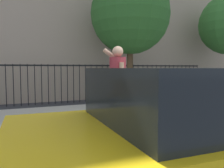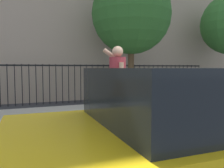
{
  "view_description": "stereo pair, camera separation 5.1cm",
  "coord_description": "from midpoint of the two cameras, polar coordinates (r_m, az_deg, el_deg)",
  "views": [
    {
      "loc": [
        -2.83,
        -3.36,
        1.45
      ],
      "look_at": [
        -0.91,
        1.17,
        1.1
      ],
      "focal_mm": 36.3,
      "sensor_mm": 36.0,
      "label": 1
    },
    {
      "loc": [
        -2.78,
        -3.38,
        1.45
      ],
      "look_at": [
        -0.91,
        1.17,
        1.1
      ],
      "focal_mm": 36.3,
      "sensor_mm": 36.0,
      "label": 2
    }
  ],
  "objects": [
    {
      "name": "iron_fence",
      "position": [
        9.7,
        -5.55,
        1.52
      ],
      "size": [
        12.03,
        0.04,
        1.6
      ],
      "color": "black",
      "rests_on": "ground"
    },
    {
      "name": "pedestrian_on_phone",
      "position": [
        4.63,
        1.84,
        0.55
      ],
      "size": [
        0.51,
        0.66,
        1.75
      ],
      "color": "tan",
      "rests_on": "sidewalk"
    },
    {
      "name": "ground_plane",
      "position": [
        4.62,
        17.02,
        -14.4
      ],
      "size": [
        60.0,
        60.0,
        0.0
      ],
      "primitive_type": "plane",
      "color": "#333338"
    },
    {
      "name": "street_tree_mid",
      "position": [
        9.3,
        5.05,
        16.97
      ],
      "size": [
        3.1,
        3.1,
        5.09
      ],
      "color": "#4C3823",
      "rests_on": "ground"
    },
    {
      "name": "sidewalk",
      "position": [
        6.39,
        4.28,
        -8.37
      ],
      "size": [
        28.0,
        4.4,
        0.15
      ],
      "primitive_type": "cube",
      "color": "#B2ADA3",
      "rests_on": "ground"
    },
    {
      "name": "taxi_yellow",
      "position": [
        2.71,
        23.15,
        -12.31
      ],
      "size": [
        4.26,
        1.97,
        1.45
      ],
      "color": "yellow",
      "rests_on": "ground"
    }
  ]
}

